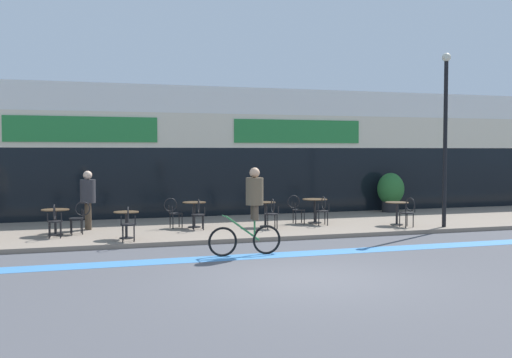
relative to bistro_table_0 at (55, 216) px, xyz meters
name	(u,v)px	position (x,y,z in m)	size (l,w,h in m)	color
ground_plane	(306,278)	(4.63, -6.65, -0.63)	(120.00, 120.00, 0.00)	#4C4C51
sidewalk_slab	(215,228)	(4.63, 0.60, -0.57)	(40.00, 5.50, 0.12)	gray
storefront_facade	(186,153)	(4.63, 5.31, 1.70)	(40.00, 4.06, 4.67)	silver
bike_lane_stripe	(264,256)	(4.63, -4.15, -0.62)	(36.00, 0.70, 0.01)	#3D7AB7
bistro_table_0	(55,216)	(0.00, 0.00, 0.00)	(0.74, 0.74, 0.70)	black
bistro_table_1	(126,219)	(1.78, -1.23, -0.01)	(0.65, 0.65, 0.71)	black
bistro_table_2	(194,209)	(3.94, 0.46, 0.04)	(0.70, 0.70, 0.76)	black
bistro_table_3	(265,209)	(6.04, -0.01, 0.02)	(0.61, 0.61, 0.75)	black
bistro_table_4	(315,206)	(7.82, 0.35, 0.05)	(0.78, 0.78, 0.77)	black
bistro_table_5	(397,209)	(10.04, -0.88, 0.00)	(0.70, 0.70, 0.71)	black
cafe_chair_0_near	(55,219)	(0.00, -0.63, 0.01)	(0.42, 0.59, 0.90)	black
cafe_chair_0_side	(79,215)	(0.63, 0.01, 0.01)	(0.59, 0.44, 0.90)	black
cafe_chair_1_near	(128,221)	(1.77, -1.86, 0.01)	(0.45, 0.60, 0.90)	black
cafe_chair_2_near	(198,212)	(3.93, -0.17, 0.01)	(0.44, 0.59, 0.90)	black
cafe_chair_2_side	(174,211)	(3.32, 0.45, 0.01)	(0.60, 0.45, 0.90)	black
cafe_chair_3_near	(272,212)	(6.03, -0.64, 0.01)	(0.44, 0.59, 0.90)	black
cafe_chair_4_near	(323,209)	(7.81, -0.27, 0.01)	(0.45, 0.60, 0.90)	black
cafe_chair_4_side	(296,207)	(7.19, 0.36, 0.01)	(0.59, 0.43, 0.90)	black
cafe_chair_5_near	(408,210)	(10.05, -1.50, 0.01)	(0.45, 0.60, 0.90)	black
planter_pot	(391,191)	(11.90, 2.68, 0.28)	(1.00, 1.00, 1.46)	#232326
lamp_post	(445,127)	(11.15, -1.73, 2.50)	(0.26, 0.26, 5.21)	black
cyclist_0	(252,206)	(4.38, -3.96, 0.52)	(1.74, 0.48, 2.03)	black
pedestrian_far_end	(88,195)	(0.89, 0.90, 0.51)	(0.52, 0.52, 1.72)	#4C3D2D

